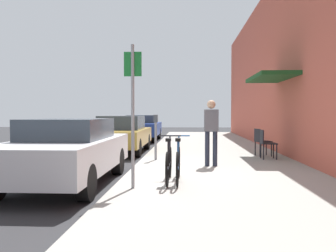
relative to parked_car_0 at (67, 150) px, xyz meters
The scene contains 13 objects.
ground_plane 1.81m from the parked_car_0, 48.58° to the left, with size 60.00×60.00×0.00m, color #2D2D30.
sidewalk_slab 4.71m from the parked_car_0, 44.10° to the left, with size 4.50×32.00×0.12m, color #9E9B93.
building_facade 7.05m from the parked_car_0, 29.51° to the left, with size 1.40×32.00×6.39m.
parked_car_0 is the anchor object (origin of this frame).
parked_car_1 6.13m from the parked_car_0, 90.00° to the left, with size 1.80×4.40×1.39m.
parked_car_2 12.20m from the parked_car_0, 90.00° to the left, with size 1.80×4.40×1.38m.
parking_meter 3.56m from the parked_car_0, 64.13° to the left, with size 0.12×0.10×1.32m.
street_sign 1.95m from the parked_car_0, 29.15° to the right, with size 0.32×0.06×2.60m.
bicycle_0 2.14m from the parked_car_0, ahead, with size 0.46×1.71×0.90m.
bicycle_1 2.32m from the parked_car_0, ahead, with size 0.46×1.71×0.90m.
cafe_chair_0 6.00m from the parked_car_0, 36.66° to the left, with size 0.44×0.44×0.87m.
cafe_chair_1 6.49m from the parked_car_0, 42.06° to the left, with size 0.52×0.52×0.87m.
pedestrian_standing 3.72m from the parked_car_0, 33.18° to the left, with size 0.36×0.22×1.70m.
Camera 1 is at (1.40, -8.61, 1.48)m, focal length 38.88 mm.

